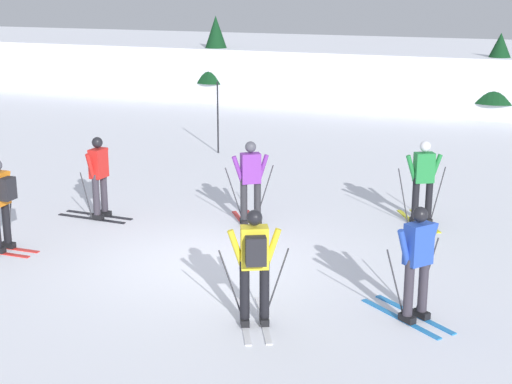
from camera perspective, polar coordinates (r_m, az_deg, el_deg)
name	(u,v)px	position (r m, az deg, el deg)	size (l,w,h in m)	color
ground_plane	(202,264)	(13.36, -4.06, -5.37)	(120.00, 120.00, 0.00)	white
far_snow_ridge	(429,74)	(33.05, 12.77, 8.60)	(80.00, 8.89, 2.17)	white
skier_purple	(251,180)	(15.21, -0.41, 0.86)	(1.25, 1.51, 1.71)	red
skier_orange	(0,201)	(14.41, -18.52, -0.61)	(1.61, 1.00, 1.71)	red
skier_yellow	(255,262)	(10.67, -0.10, -5.27)	(1.08, 1.59, 1.71)	silver
skier_green	(423,180)	(15.63, 12.34, 0.89)	(1.14, 1.56, 1.71)	gold
skier_blue	(417,261)	(11.09, 11.90, -5.02)	(1.52, 1.22, 1.71)	#237AC6
skier_red	(99,175)	(15.96, -11.64, 1.23)	(1.60, 1.00, 1.71)	black
trail_marker_pole	(218,118)	(21.85, -2.86, 5.55)	(0.04, 0.04, 2.05)	black
conifer_far_right	(216,49)	(31.88, -2.99, 10.57)	(1.84, 1.84, 3.46)	#513823
conifer_far_centre	(499,68)	(29.06, 17.62, 8.83)	(2.19, 2.19, 3.03)	#513823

